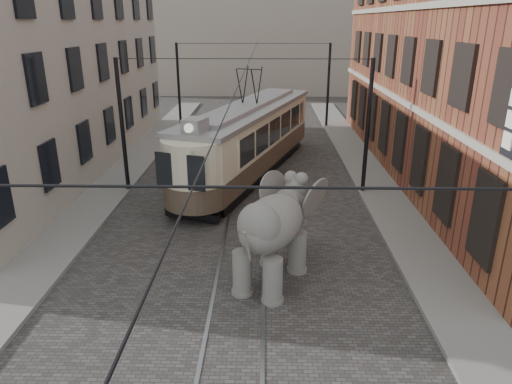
{
  "coord_description": "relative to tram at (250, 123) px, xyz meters",
  "views": [
    {
      "loc": [
        0.76,
        -14.19,
        7.45
      ],
      "look_at": [
        0.44,
        0.34,
        2.1
      ],
      "focal_mm": 32.76,
      "sensor_mm": 36.0,
      "label": 1
    }
  ],
  "objects": [
    {
      "name": "sidewalk_left",
      "position": [
        -6.44,
        -8.86,
        -2.58
      ],
      "size": [
        2.0,
        60.0,
        0.15
      ],
      "primitive_type": "cube",
      "color": "slate",
      "rests_on": "ground"
    },
    {
      "name": "stucco_building",
      "position": [
        -10.94,
        1.14,
        2.35
      ],
      "size": [
        7.0,
        24.0,
        10.0
      ],
      "primitive_type": "cube",
      "color": "#A09584",
      "rests_on": "ground"
    },
    {
      "name": "ground",
      "position": [
        0.06,
        -8.86,
        -2.65
      ],
      "size": [
        120.0,
        120.0,
        0.0
      ],
      "primitive_type": "plane",
      "color": "#454240"
    },
    {
      "name": "sidewalk_right",
      "position": [
        6.06,
        -8.86,
        -2.58
      ],
      "size": [
        2.0,
        60.0,
        0.15
      ],
      "primitive_type": "cube",
      "color": "slate",
      "rests_on": "ground"
    },
    {
      "name": "distant_block",
      "position": [
        0.06,
        31.14,
        4.35
      ],
      "size": [
        28.0,
        10.0,
        14.0
      ],
      "primitive_type": "cube",
      "color": "#A09584",
      "rests_on": "ground"
    },
    {
      "name": "tram_rails",
      "position": [
        0.06,
        -8.86,
        -2.64
      ],
      "size": [
        1.54,
        80.0,
        0.02
      ],
      "primitive_type": null,
      "color": "slate",
      "rests_on": "ground"
    },
    {
      "name": "elephant",
      "position": [
        1.0,
        -10.68,
        -1.16
      ],
      "size": [
        4.48,
        5.56,
        2.99
      ],
      "primitive_type": null,
      "rotation": [
        0.0,
        0.0,
        -0.43
      ],
      "color": "slate",
      "rests_on": "ground"
    },
    {
      "name": "tram",
      "position": [
        0.0,
        0.0,
        0.0
      ],
      "size": [
        6.85,
        13.56,
        5.31
      ],
      "primitive_type": null,
      "rotation": [
        0.0,
        0.0,
        -0.32
      ],
      "color": "beige",
      "rests_on": "ground"
    },
    {
      "name": "catenary",
      "position": [
        -0.14,
        -3.86,
        0.35
      ],
      "size": [
        11.0,
        30.2,
        6.0
      ],
      "primitive_type": null,
      "color": "black",
      "rests_on": "ground"
    },
    {
      "name": "brick_building",
      "position": [
        11.06,
        0.14,
        3.35
      ],
      "size": [
        8.0,
        26.0,
        12.0
      ],
      "primitive_type": "cube",
      "color": "brown",
      "rests_on": "ground"
    }
  ]
}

